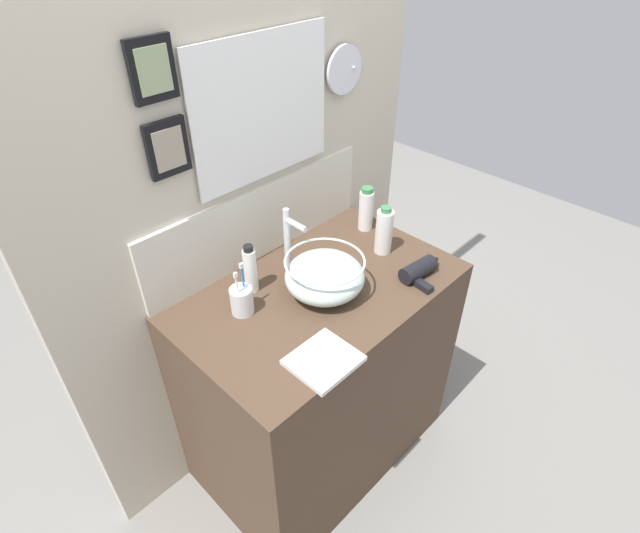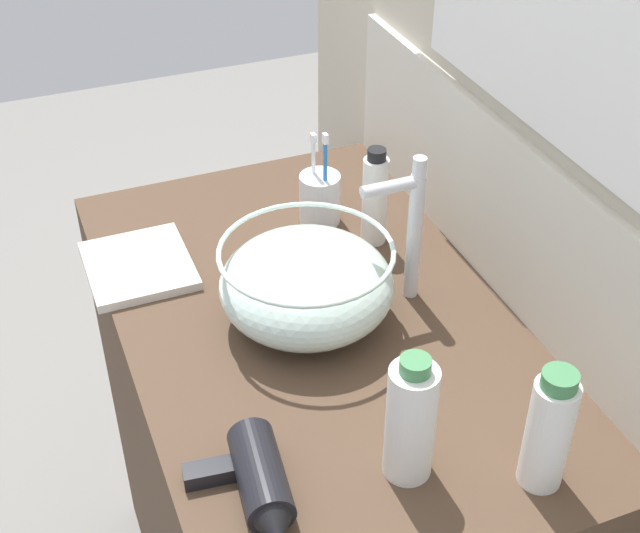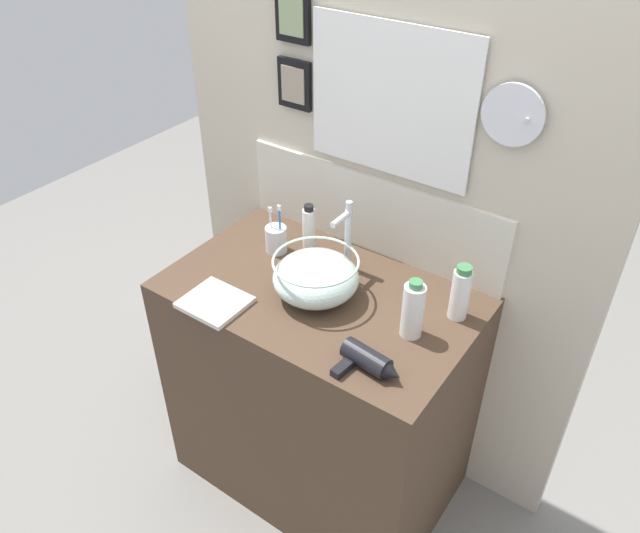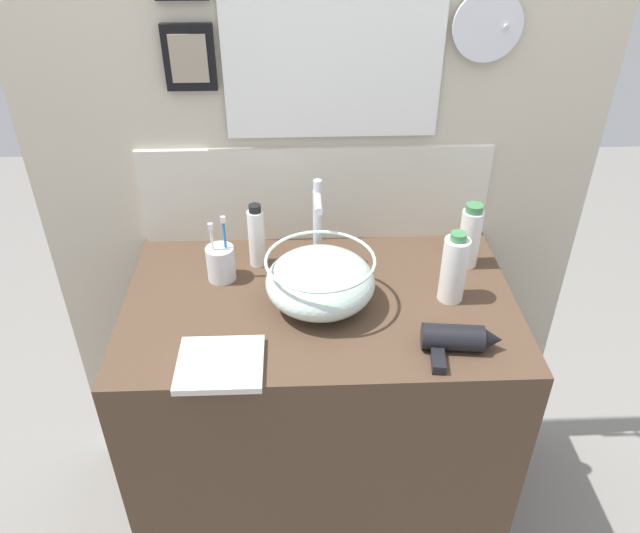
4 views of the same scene
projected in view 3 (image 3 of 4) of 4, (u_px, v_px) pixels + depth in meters
The scene contains 11 objects.
ground_plane at pixel (320, 469), 2.55m from camera, with size 6.00×6.00×0.00m, color gray.
vanity_counter at pixel (320, 391), 2.27m from camera, with size 1.00×0.62×0.92m, color #4C3828.
back_panel at pixel (380, 155), 2.02m from camera, with size 1.58×0.10×2.54m.
glass_bowl_sink at pixel (316, 277), 1.94m from camera, with size 0.27×0.27×0.14m.
faucet at pixel (347, 233), 2.01m from camera, with size 0.02×0.11×0.26m.
hair_drier at pixel (369, 361), 1.71m from camera, with size 0.19×0.13×0.06m.
toothbrush_cup at pixel (276, 239), 2.16m from camera, with size 0.07×0.07×0.19m.
spray_bottle at pixel (460, 293), 1.85m from camera, with size 0.06×0.06×0.19m.
lotion_bottle at pixel (309, 230), 2.14m from camera, with size 0.04×0.04×0.18m.
soap_dispenser at pixel (413, 310), 1.79m from camera, with size 0.06×0.06×0.19m.
hand_towel at pixel (215, 302), 1.94m from camera, with size 0.19×0.17×0.02m, color silver.
Camera 3 is at (0.90, -1.28, 2.17)m, focal length 35.00 mm.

